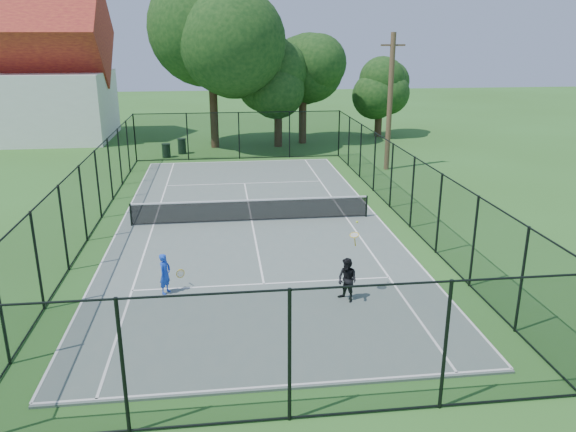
{
  "coord_description": "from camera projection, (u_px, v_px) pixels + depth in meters",
  "views": [
    {
      "loc": [
        -1.22,
        -22.72,
        7.63
      ],
      "look_at": [
        1.19,
        -3.0,
        1.2
      ],
      "focal_mm": 35.0,
      "sensor_mm": 36.0,
      "label": 1
    }
  ],
  "objects": [
    {
      "name": "tree_near_left",
      "position": [
        212.0,
        54.0,
        37.93
      ],
      "size": [
        7.99,
        7.99,
        10.42
      ],
      "color": "#332114",
      "rests_on": "ground"
    },
    {
      "name": "player_blue",
      "position": [
        165.0,
        274.0,
        17.09
      ],
      "size": [
        0.83,
        0.55,
        1.27
      ],
      "color": "#163FBF",
      "rests_on": "tennis_court"
    },
    {
      "name": "trash_bin_right",
      "position": [
        182.0,
        146.0,
        37.6
      ],
      "size": [
        0.58,
        0.58,
        1.03
      ],
      "color": "black",
      "rests_on": "ground"
    },
    {
      "name": "tree_far_right",
      "position": [
        380.0,
        92.0,
        43.21
      ],
      "size": [
        4.18,
        4.18,
        5.53
      ],
      "color": "#332114",
      "rests_on": "ground"
    },
    {
      "name": "tennis_net",
      "position": [
        252.0,
        209.0,
        23.77
      ],
      "size": [
        10.08,
        0.08,
        0.95
      ],
      "color": "black",
      "rests_on": "tennis_court"
    },
    {
      "name": "ground",
      "position": [
        252.0,
        222.0,
        23.95
      ],
      "size": [
        120.0,
        120.0,
        0.0
      ],
      "primitive_type": "plane",
      "color": "#2E5D1F"
    },
    {
      "name": "tennis_court",
      "position": [
        252.0,
        222.0,
        23.94
      ],
      "size": [
        11.0,
        24.0,
        0.06
      ],
      "primitive_type": "cube",
      "color": "#586761",
      "rests_on": "ground"
    },
    {
      "name": "trash_bin_left",
      "position": [
        166.0,
        150.0,
        36.49
      ],
      "size": [
        0.58,
        0.58,
        0.9
      ],
      "color": "black",
      "rests_on": "ground"
    },
    {
      "name": "fence",
      "position": [
        251.0,
        188.0,
        23.49
      ],
      "size": [
        13.1,
        26.1,
        3.0
      ],
      "color": "black",
      "rests_on": "ground"
    },
    {
      "name": "utility_pole",
      "position": [
        390.0,
        102.0,
        32.22
      ],
      "size": [
        1.4,
        0.3,
        7.78
      ],
      "color": "#4C3823",
      "rests_on": "ground"
    },
    {
      "name": "player_black",
      "position": [
        347.0,
        280.0,
        16.57
      ],
      "size": [
        0.82,
        1.09,
        2.28
      ],
      "color": "black",
      "rests_on": "tennis_court"
    },
    {
      "name": "tree_near_mid",
      "position": [
        278.0,
        82.0,
        38.85
      ],
      "size": [
        5.58,
        5.58,
        7.3
      ],
      "color": "#332114",
      "rests_on": "ground"
    },
    {
      "name": "tree_near_right",
      "position": [
        303.0,
        71.0,
        39.95
      ],
      "size": [
        5.92,
        5.92,
        8.17
      ],
      "color": "#332114",
      "rests_on": "ground"
    },
    {
      "name": "building",
      "position": [
        2.0,
        73.0,
        41.24
      ],
      "size": [
        15.3,
        8.15,
        11.87
      ],
      "color": "silver",
      "rests_on": "ground"
    }
  ]
}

